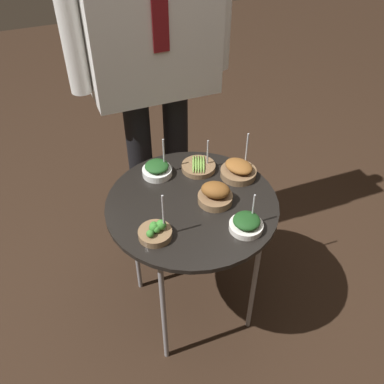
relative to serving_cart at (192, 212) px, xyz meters
The scene contains 9 objects.
ground_plane 0.60m from the serving_cart, ahead, with size 8.00×8.00×0.00m, color black.
serving_cart is the anchor object (origin of this frame).
bowl_spinach_center 0.23m from the serving_cart, 108.07° to the left, with size 0.12×0.12×0.16m.
bowl_roast_mid_right 0.12m from the serving_cart, 18.62° to the right, with size 0.13×0.13×0.08m.
bowl_broccoli_front_center 0.22m from the serving_cart, 147.40° to the right, with size 0.12×0.12×0.18m.
bowl_roast_mid_left 0.25m from the serving_cart, 18.64° to the left, with size 0.14×0.14×0.18m.
bowl_asparagus_far_rim 0.21m from the serving_cart, 60.46° to the left, with size 0.14×0.14×0.13m.
bowl_spinach_back_left 0.24m from the serving_cart, 58.10° to the right, with size 0.12×0.12×0.13m.
waiter_figure 0.70m from the serving_cart, 87.91° to the left, with size 0.66×0.25×1.78m.
Camera 1 is at (-0.44, -1.09, 1.72)m, focal length 40.00 mm.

